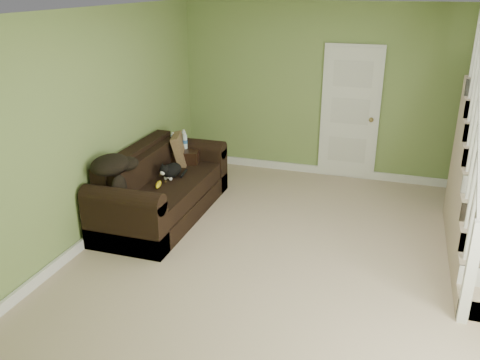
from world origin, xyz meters
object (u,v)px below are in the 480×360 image
Objects in this scene: cat at (171,171)px; sofa at (160,191)px; banana at (158,185)px; side_table at (182,168)px.

sofa is at bearing -120.92° from cat.
banana is at bearing -87.29° from cat.
sofa is 0.27m from banana.
banana is (0.16, -1.06, 0.18)m from side_table.
cat is at bearing 70.99° from banana.
cat is 2.36× the size of banana.
sofa is at bearing 97.26° from banana.
side_table is (-0.08, 0.86, -0.00)m from sofa.
side_table is 0.79m from cat.
cat reaches higher than banana.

